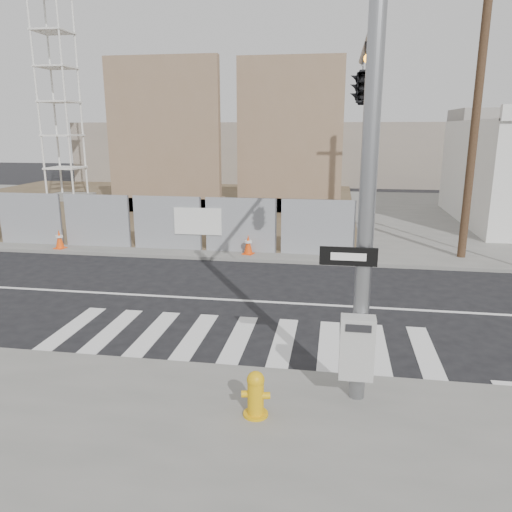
# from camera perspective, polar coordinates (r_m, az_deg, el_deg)

# --- Properties ---
(ground) EXTENTS (100.00, 100.00, 0.00)m
(ground) POSITION_cam_1_polar(r_m,az_deg,el_deg) (13.58, 0.06, -5.22)
(ground) COLOR black
(ground) RESTS_ON ground
(sidewalk_far) EXTENTS (50.00, 20.00, 0.12)m
(sidewalk_far) POSITION_cam_1_polar(r_m,az_deg,el_deg) (27.08, 4.78, 4.80)
(sidewalk_far) COLOR slate
(sidewalk_far) RESTS_ON ground
(signal_pole) EXTENTS (0.96, 5.87, 7.00)m
(signal_pole) POSITION_cam_1_polar(r_m,az_deg,el_deg) (10.60, 12.15, 15.28)
(signal_pole) COLOR gray
(signal_pole) RESTS_ON sidewalk_near
(chain_link_fence) EXTENTS (24.60, 0.04, 2.00)m
(chain_link_fence) POSITION_cam_1_polar(r_m,az_deg,el_deg) (21.62, -24.84, 3.92)
(chain_link_fence) COLOR gray
(chain_link_fence) RESTS_ON sidewalk_far
(concrete_wall_left) EXTENTS (6.00, 1.30, 8.00)m
(concrete_wall_left) POSITION_cam_1_polar(r_m,az_deg,el_deg) (27.28, -10.37, 11.70)
(concrete_wall_left) COLOR #7D634B
(concrete_wall_left) RESTS_ON sidewalk_far
(concrete_wall_right) EXTENTS (5.50, 1.30, 8.00)m
(concrete_wall_right) POSITION_cam_1_polar(r_m,az_deg,el_deg) (26.86, 3.86, 11.86)
(concrete_wall_right) COLOR #7D634B
(concrete_wall_right) RESTS_ON sidewalk_far
(crane_tower) EXTENTS (2.60, 2.60, 18.15)m
(crane_tower) POSITION_cam_1_polar(r_m,az_deg,el_deg) (34.46, -22.04, 20.88)
(crane_tower) COLOR slate
(crane_tower) RESTS_ON sidewalk_far
(utility_pole_right) EXTENTS (1.60, 0.28, 10.00)m
(utility_pole_right) POSITION_cam_1_polar(r_m,az_deg,el_deg) (18.68, 23.91, 15.20)
(utility_pole_right) COLOR #483222
(utility_pole_right) RESTS_ON sidewalk_far
(fire_hydrant) EXTENTS (0.48, 0.47, 0.76)m
(fire_hydrant) POSITION_cam_1_polar(r_m,az_deg,el_deg) (8.16, -0.04, -15.48)
(fire_hydrant) COLOR #DEA40C
(fire_hydrant) RESTS_ON sidewalk_near
(traffic_cone_c) EXTENTS (0.43, 0.43, 0.72)m
(traffic_cone_c) POSITION_cam_1_polar(r_m,az_deg,el_deg) (20.33, -21.55, 1.79)
(traffic_cone_c) COLOR #F84B0D
(traffic_cone_c) RESTS_ON sidewalk_far
(traffic_cone_d) EXTENTS (0.45, 0.45, 0.72)m
(traffic_cone_d) POSITION_cam_1_polar(r_m,az_deg,el_deg) (18.06, -0.89, 1.31)
(traffic_cone_d) COLOR #E8440C
(traffic_cone_d) RESTS_ON sidewalk_far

